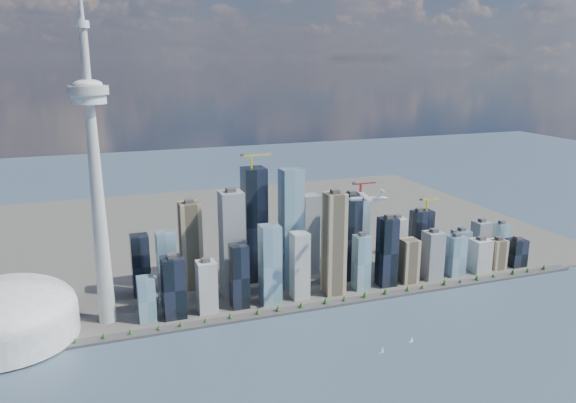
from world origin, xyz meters
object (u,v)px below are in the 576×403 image
object	(u,v)px
sailboat_east	(411,340)
needle_tower	(95,174)
airplane	(367,198)
dome_stadium	(5,315)
sailboat_west	(382,350)

from	to	relation	value
sailboat_east	needle_tower	bearing A→B (deg)	149.01
airplane	sailboat_east	world-z (taller)	airplane
dome_stadium	airplane	world-z (taller)	airplane
needle_tower	sailboat_west	size ratio (longest dim) A/B	51.91
dome_stadium	sailboat_west	world-z (taller)	dome_stadium
dome_stadium	sailboat_east	distance (m)	588.01
dome_stadium	airplane	size ratio (longest dim) A/B	3.21
sailboat_west	needle_tower	bearing A→B (deg)	149.44
airplane	sailboat_west	world-z (taller)	airplane
needle_tower	sailboat_east	bearing A→B (deg)	-27.58
dome_stadium	sailboat_east	size ratio (longest dim) A/B	21.29
sailboat_east	airplane	bearing A→B (deg)	99.40
sailboat_west	sailboat_east	world-z (taller)	sailboat_west
dome_stadium	needle_tower	bearing A→B (deg)	4.09
needle_tower	dome_stadium	bearing A→B (deg)	-175.91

